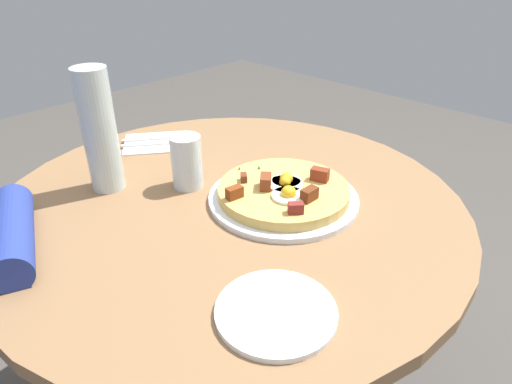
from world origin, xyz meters
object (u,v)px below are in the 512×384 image
breakfast_pizza (284,191)px  dining_table (231,262)px  water_glass (187,162)px  water_bottle (99,131)px  bread_plate (276,312)px  salt_shaker (116,159)px  pizza_plate (283,198)px  knife (156,144)px  fork (156,139)px

breakfast_pizza → dining_table: bearing=41.3°
water_glass → water_bottle: size_ratio=0.44×
water_glass → bread_plate: bearing=158.2°
water_glass → dining_table: bearing=-170.1°
dining_table → bread_plate: (-0.30, 0.18, 0.17)m
dining_table → water_glass: bearing=9.9°
breakfast_pizza → salt_shaker: (0.39, 0.16, 0.00)m
dining_table → water_glass: (0.11, 0.02, 0.23)m
water_bottle → salt_shaker: bearing=-42.1°
dining_table → pizza_plate: pizza_plate is taller
water_bottle → breakfast_pizza: bearing=-145.5°
pizza_plate → knife: size_ratio=1.77×
fork → salt_shaker: 0.18m
knife → water_bottle: water_bottle is taller
dining_table → knife: 0.39m
breakfast_pizza → fork: bearing=-0.4°
dining_table → breakfast_pizza: bearing=-138.7°
breakfast_pizza → bread_plate: 0.33m
water_bottle → pizza_plate: bearing=-145.2°
dining_table → pizza_plate: bearing=-137.7°
pizza_plate → bread_plate: bearing=128.8°
bread_plate → water_glass: 0.44m
pizza_plate → bread_plate: pizza_plate is taller
pizza_plate → salt_shaker: size_ratio=6.16×
dining_table → salt_shaker: (0.30, 0.08, 0.20)m
breakfast_pizza → water_glass: bearing=25.8°
water_glass → knife: bearing=-18.5°
pizza_plate → salt_shaker: bearing=22.7°
knife → water_bottle: 0.27m
fork → water_glass: (-0.26, 0.10, 0.05)m
dining_table → knife: (0.35, -0.06, 0.18)m
pizza_plate → fork: 0.46m
water_glass → fork: bearing=-20.8°
bread_plate → fork: bread_plate is taller
dining_table → water_bottle: bearing=31.7°
water_glass → salt_shaker: water_glass is taller
knife → water_glass: (-0.24, 0.08, 0.05)m
knife → salt_shaker: size_ratio=3.49×
breakfast_pizza → salt_shaker: bearing=22.5°
bread_plate → water_glass: size_ratio=1.55×
knife → pizza_plate: bearing=129.4°
knife → salt_shaker: salt_shaker is taller
dining_table → fork: fork is taller
pizza_plate → water_glass: bearing=26.3°
salt_shaker → dining_table: bearing=-164.4°
breakfast_pizza → fork: size_ratio=1.54×
breakfast_pizza → knife: 0.44m
pizza_plate → knife: pizza_plate is taller
dining_table → water_glass: size_ratio=8.37×
knife → water_bottle: size_ratio=0.67×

